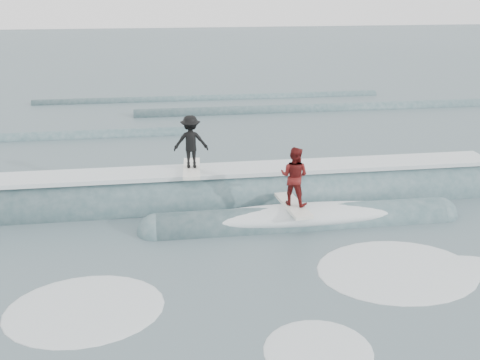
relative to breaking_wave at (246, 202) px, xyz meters
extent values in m
plane|color=#3E575A|center=(-0.29, -4.74, -0.04)|extent=(160.00, 160.00, 0.00)
cylinder|color=#345157|center=(-0.29, 0.35, -0.04)|extent=(21.59, 2.07, 2.07)
cylinder|color=#345157|center=(1.51, -1.85, -0.04)|extent=(9.00, 1.17, 1.17)
sphere|color=#345157|center=(-2.99, -1.85, -0.04)|extent=(1.17, 1.17, 1.17)
sphere|color=#345157|center=(6.01, -1.85, -0.04)|extent=(1.17, 1.17, 1.17)
cube|color=silver|center=(-0.29, 0.35, 1.06)|extent=(18.00, 1.30, 0.14)
ellipsoid|color=silver|center=(1.51, -1.85, 0.26)|extent=(7.60, 1.30, 0.60)
cube|color=white|center=(-1.77, 0.35, 1.18)|extent=(0.68, 2.03, 0.10)
imported|color=black|center=(-1.77, 0.35, 2.11)|extent=(1.18, 0.73, 1.75)
cube|color=silver|center=(1.18, -1.85, 0.60)|extent=(0.77, 2.05, 0.10)
imported|color=#561110|center=(1.18, -1.85, 1.55)|extent=(1.11, 1.05, 1.81)
ellipsoid|color=silver|center=(3.22, -5.00, -0.04)|extent=(4.24, 2.89, 0.10)
ellipsoid|color=silver|center=(-4.62, -5.64, -0.04)|extent=(3.46, 2.36, 0.10)
ellipsoid|color=silver|center=(0.28, -7.85, -0.04)|extent=(2.52, 1.72, 0.10)
ellipsoid|color=silver|center=(4.98, -5.14, -0.04)|extent=(2.18, 1.49, 0.10)
cylinder|color=#345157|center=(6.72, 13.26, -0.04)|extent=(22.00, 0.80, 0.80)
cylinder|color=#345157|center=(0.40, 17.26, -0.04)|extent=(22.00, 0.60, 0.60)
camera|label=1|loc=(-2.58, -16.53, 7.02)|focal=40.00mm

